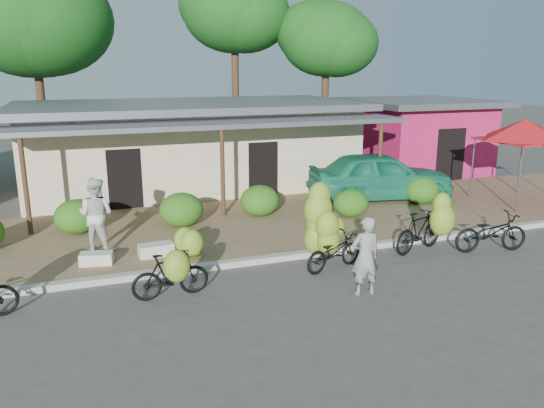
{
  "coord_description": "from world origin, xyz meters",
  "views": [
    {
      "loc": [
        -4.12,
        -9.59,
        4.66
      ],
      "look_at": [
        0.49,
        2.97,
        1.2
      ],
      "focal_mm": 35.0,
      "sensor_mm": 36.0,
      "label": 1
    }
  ],
  "objects": [
    {
      "name": "ground",
      "position": [
        0.0,
        0.0,
        0.0
      ],
      "size": [
        100.0,
        100.0,
        0.0
      ],
      "primitive_type": "plane",
      "color": "#464441",
      "rests_on": "ground"
    },
    {
      "name": "sidewalk",
      "position": [
        0.0,
        5.0,
        0.06
      ],
      "size": [
        60.0,
        6.0,
        0.12
      ],
      "primitive_type": "cube",
      "color": "#94754F",
      "rests_on": "ground"
    },
    {
      "name": "curb",
      "position": [
        0.0,
        2.0,
        0.07
      ],
      "size": [
        60.0,
        0.25,
        0.15
      ],
      "primitive_type": "cube",
      "color": "#A8A399",
      "rests_on": "ground"
    },
    {
      "name": "shop_main",
      "position": [
        0.0,
        10.93,
        1.72
      ],
      "size": [
        13.0,
        8.5,
        3.35
      ],
      "color": "beige",
      "rests_on": "ground"
    },
    {
      "name": "shop_pink",
      "position": [
        10.5,
        10.99,
        1.67
      ],
      "size": [
        6.0,
        6.0,
        3.25
      ],
      "color": "#B11B4E",
      "rests_on": "ground"
    },
    {
      "name": "tree_far_center",
      "position": [
        -5.69,
        16.11,
        6.89
      ],
      "size": [
        6.49,
        6.48,
        9.37
      ],
      "color": "#47291C",
      "rests_on": "ground"
    },
    {
      "name": "tree_center_right",
      "position": [
        3.31,
        16.61,
        7.39
      ],
      "size": [
        5.12,
        5.0,
        9.3
      ],
      "color": "#47291C",
      "rests_on": "ground"
    },
    {
      "name": "tree_near_right",
      "position": [
        7.31,
        14.61,
        6.06
      ],
      "size": [
        4.59,
        4.42,
        7.77
      ],
      "color": "#47291C",
      "rests_on": "ground"
    },
    {
      "name": "hedge_1",
      "position": [
        -4.34,
        5.71,
        0.61
      ],
      "size": [
        1.24,
        1.12,
        0.97
      ],
      "primitive_type": "ellipsoid",
      "color": "#275D15",
      "rests_on": "sidewalk"
    },
    {
      "name": "hedge_2",
      "position": [
        -1.47,
        5.35,
        0.62
      ],
      "size": [
        1.29,
        1.16,
        1.0
      ],
      "primitive_type": "ellipsoid",
      "color": "#275D15",
      "rests_on": "sidewalk"
    },
    {
      "name": "hedge_3",
      "position": [
        1.06,
        5.66,
        0.61
      ],
      "size": [
        1.25,
        1.13,
        0.98
      ],
      "primitive_type": "ellipsoid",
      "color": "#275D15",
      "rests_on": "sidewalk"
    },
    {
      "name": "hedge_4",
      "position": [
        3.68,
        4.55,
        0.56
      ],
      "size": [
        1.12,
        1.01,
        0.87
      ],
      "primitive_type": "ellipsoid",
      "color": "#275D15",
      "rests_on": "sidewalk"
    },
    {
      "name": "hedge_5",
      "position": [
        6.76,
        5.21,
        0.59
      ],
      "size": [
        1.21,
        1.09,
        0.94
      ],
      "primitive_type": "ellipsoid",
      "color": "#275D15",
      "rests_on": "sidewalk"
    },
    {
      "name": "red_canopy",
      "position": [
        10.12,
        4.34,
        2.61
      ],
      "size": [
        3.5,
        3.5,
        2.86
      ],
      "color": "#59595E",
      "rests_on": "sidewalk"
    },
    {
      "name": "bike_left",
      "position": [
        -2.57,
        0.64,
        0.56
      ],
      "size": [
        1.64,
        1.14,
        1.25
      ],
      "rotation": [
        0.0,
        0.0,
        1.63
      ],
      "color": "black",
      "rests_on": "ground"
    },
    {
      "name": "bike_center",
      "position": [
        1.23,
        1.29,
        0.84
      ],
      "size": [
        1.75,
        1.35,
        2.03
      ],
      "rotation": [
        0.0,
        0.0,
        1.86
      ],
      "color": "black",
      "rests_on": "ground"
    },
    {
      "name": "bike_right",
      "position": [
        4.02,
        1.21,
        0.71
      ],
      "size": [
        1.88,
        1.42,
        1.69
      ],
      "rotation": [
        0.0,
        0.0,
        1.89
      ],
      "color": "black",
      "rests_on": "ground"
    },
    {
      "name": "bike_far_right",
      "position": [
        5.71,
        0.73,
        0.51
      ],
      "size": [
        2.05,
        1.05,
        1.03
      ],
      "rotation": [
        0.0,
        0.0,
        1.38
      ],
      "color": "black",
      "rests_on": "ground"
    },
    {
      "name": "loose_banana_a",
      "position": [
        -1.83,
        3.03,
        0.46
      ],
      "size": [
        0.54,
        0.46,
        0.67
      ],
      "primitive_type": "ellipsoid",
      "color": "olive",
      "rests_on": "sidewalk"
    },
    {
      "name": "loose_banana_b",
      "position": [
        -1.74,
        2.6,
        0.48
      ],
      "size": [
        0.58,
        0.49,
        0.73
      ],
      "primitive_type": "ellipsoid",
      "color": "olive",
      "rests_on": "sidewalk"
    },
    {
      "name": "loose_banana_c",
      "position": [
        2.27,
        2.76,
        0.42
      ],
      "size": [
        0.49,
        0.41,
        0.61
      ],
      "primitive_type": "ellipsoid",
      "color": "olive",
      "rests_on": "sidewalk"
    },
    {
      "name": "sack_near",
      "position": [
        -2.54,
        3.08,
        0.27
      ],
      "size": [
        0.88,
        0.46,
        0.3
      ],
      "primitive_type": "cube",
      "rotation": [
        0.0,
        0.0,
        0.07
      ],
      "color": "beige",
      "rests_on": "sidewalk"
    },
    {
      "name": "sack_far",
      "position": [
        -3.96,
        2.97,
        0.26
      ],
      "size": [
        0.81,
        0.51,
        0.28
      ],
      "primitive_type": "cube",
      "rotation": [
        0.0,
        0.0,
        -0.19
      ],
      "color": "beige",
      "rests_on": "sidewalk"
    },
    {
      "name": "vendor",
      "position": [
        1.29,
        -0.5,
        0.85
      ],
      "size": [
        0.65,
        0.44,
        1.71
      ],
      "primitive_type": "imported",
      "rotation": [
        0.0,
        0.0,
        3.08
      ],
      "color": "gray",
      "rests_on": "ground"
    },
    {
      "name": "bystander",
      "position": [
        -3.86,
        3.99,
        1.07
      ],
      "size": [
        1.16,
        1.09,
        1.89
      ],
      "primitive_type": "imported",
      "rotation": [
        0.0,
        0.0,
        2.6
      ],
      "color": "silver",
      "rests_on": "sidewalk"
    },
    {
      "name": "teal_van",
      "position": [
        5.71,
        6.2,
        0.98
      ],
      "size": [
        5.29,
        2.83,
        1.71
      ],
      "primitive_type": "imported",
      "rotation": [
        0.0,
        0.0,
        1.4
      ],
      "color": "#1B7C5A",
      "rests_on": "sidewalk"
    }
  ]
}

